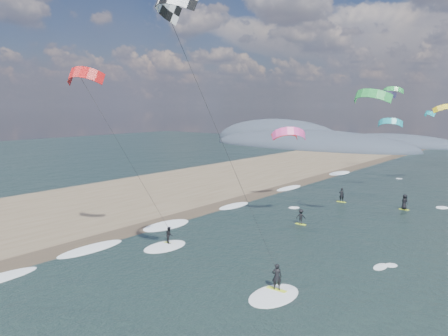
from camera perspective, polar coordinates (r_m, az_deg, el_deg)
The scene contains 9 objects.
ground at distance 27.53m, azimuth -14.81°, elevation -17.65°, with size 260.00×260.00×0.00m, color black.
sand_strip at distance 51.88m, azimuth -21.86°, elevation -5.66°, with size 26.00×240.00×0.00m, color brown.
wet_sand_strip at distance 42.14m, azimuth -13.66°, elevation -8.43°, with size 3.00×240.00×0.00m, color #382D23.
coastal_hills at distance 139.07m, azimuth 10.60°, elevation 3.12°, with size 80.00×41.00×15.00m.
kitesurfer_near_a at distance 25.20m, azimuth -5.07°, elevation 13.80°, with size 7.90×9.24×18.61m.
kitesurfer_near_b at distance 35.93m, azimuth -14.67°, elevation 4.22°, with size 6.82×8.43×15.35m.
far_kitesurfers at distance 50.76m, azimuth 16.52°, elevation -4.72°, with size 8.44×13.88×1.80m.
bg_kite_field at distance 68.77m, azimuth 22.13°, elevation 7.02°, with size 15.76×67.78×7.94m.
shoreline_surf at distance 44.22m, azimuth -7.79°, elevation -7.48°, with size 2.40×79.40×0.11m.
Camera 1 is at (20.16, -14.51, 11.86)m, focal length 35.00 mm.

